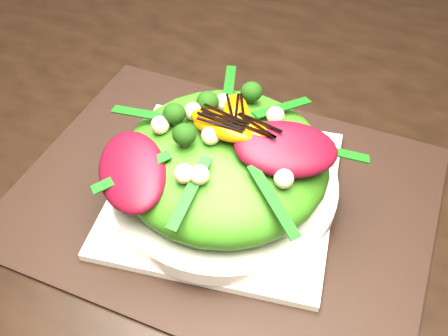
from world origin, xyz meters
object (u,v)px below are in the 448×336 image
at_px(dining_table, 125,80).
at_px(plate_base, 224,191).
at_px(salad_bowl, 224,183).
at_px(orange_segment, 238,115).
at_px(placemat, 224,195).
at_px(lettuce_mound, 224,161).

distance_m(dining_table, plate_base, 0.28).
bearing_deg(salad_bowl, orange_segment, 84.52).
bearing_deg(salad_bowl, plate_base, 0.00).
distance_m(placemat, plate_base, 0.01).
distance_m(plate_base, orange_segment, 0.10).
bearing_deg(plate_base, salad_bowl, 0.00).
xyz_separation_m(dining_table, lettuce_mound, (0.24, -0.15, 0.08)).
relative_size(plate_base, lettuce_mound, 1.09).
xyz_separation_m(plate_base, lettuce_mound, (0.00, 0.00, 0.05)).
bearing_deg(salad_bowl, dining_table, 148.63).
relative_size(dining_table, plate_base, 6.69).
height_order(placemat, lettuce_mound, lettuce_mound).
relative_size(dining_table, lettuce_mound, 7.28).
bearing_deg(placemat, orange_segment, 84.52).
xyz_separation_m(dining_table, salad_bowl, (0.24, -0.15, 0.04)).
bearing_deg(lettuce_mound, salad_bowl, 0.00).
relative_size(dining_table, salad_bowl, 6.50).
height_order(lettuce_mound, orange_segment, orange_segment).
xyz_separation_m(salad_bowl, orange_segment, (0.00, 0.03, 0.08)).
xyz_separation_m(salad_bowl, lettuce_mound, (0.00, 0.00, 0.03)).
distance_m(plate_base, lettuce_mound, 0.05).
bearing_deg(placemat, lettuce_mound, 180.00).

